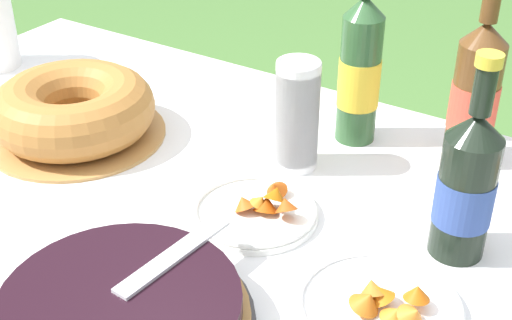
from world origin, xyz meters
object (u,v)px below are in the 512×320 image
(berry_tart, at_px, (121,316))
(snack_plate_near, at_px, (257,210))
(cider_bottle_amber, at_px, (475,93))
(juice_bottle_red, at_px, (466,186))
(serving_knife, at_px, (100,307))
(bundt_cake, at_px, (74,110))
(cup_stack, at_px, (297,116))
(snack_plate_far, at_px, (380,305))
(cider_bottle_green, at_px, (360,70))

(berry_tart, relative_size, snack_plate_near, 1.69)
(cider_bottle_amber, relative_size, juice_bottle_red, 1.09)
(serving_knife, xyz_separation_m, bundt_cake, (-0.40, 0.35, -0.01))
(serving_knife, distance_m, cup_stack, 0.48)
(snack_plate_near, height_order, snack_plate_far, snack_plate_near)
(cider_bottle_amber, xyz_separation_m, snack_plate_near, (-0.21, -0.33, -0.11))
(berry_tart, distance_m, cup_stack, 0.46)
(berry_tart, distance_m, serving_knife, 0.05)
(bundt_cake, distance_m, cider_bottle_green, 0.51)
(serving_knife, bearing_deg, cider_bottle_green, 2.60)
(bundt_cake, bearing_deg, juice_bottle_red, 4.03)
(bundt_cake, height_order, cider_bottle_green, cider_bottle_green)
(juice_bottle_red, distance_m, snack_plate_far, 0.20)
(cider_bottle_amber, bearing_deg, snack_plate_far, -85.47)
(snack_plate_far, bearing_deg, cider_bottle_green, 119.88)
(cup_stack, height_order, snack_plate_far, cup_stack)
(berry_tart, relative_size, snack_plate_far, 1.52)
(berry_tart, bearing_deg, snack_plate_near, 88.46)
(berry_tart, bearing_deg, cider_bottle_green, 87.50)
(berry_tart, distance_m, juice_bottle_red, 0.48)
(berry_tart, bearing_deg, cider_bottle_amber, 70.98)
(serving_knife, relative_size, juice_bottle_red, 1.26)
(bundt_cake, distance_m, juice_bottle_red, 0.69)
(cider_bottle_green, height_order, snack_plate_far, cider_bottle_green)
(bundt_cake, xyz_separation_m, snack_plate_near, (0.41, -0.03, -0.04))
(cider_bottle_green, bearing_deg, bundt_cake, -148.04)
(cider_bottle_green, relative_size, snack_plate_far, 1.62)
(berry_tart, height_order, juice_bottle_red, juice_bottle_red)
(cider_bottle_amber, bearing_deg, juice_bottle_red, -74.23)
(juice_bottle_red, bearing_deg, cup_stack, 165.64)
(cider_bottle_green, xyz_separation_m, cider_bottle_amber, (0.19, 0.04, -0.01))
(bundt_cake, distance_m, cider_bottle_amber, 0.69)
(cider_bottle_amber, distance_m, snack_plate_far, 0.44)
(serving_knife, height_order, snack_plate_far, serving_knife)
(bundt_cake, bearing_deg, cup_stack, 18.27)
(bundt_cake, relative_size, cider_bottle_green, 0.92)
(cider_bottle_amber, xyz_separation_m, juice_bottle_red, (0.07, -0.25, -0.01))
(berry_tart, xyz_separation_m, snack_plate_near, (0.01, 0.29, -0.02))
(cider_bottle_green, distance_m, cider_bottle_amber, 0.19)
(cider_bottle_amber, bearing_deg, cup_stack, -143.09)
(cup_stack, relative_size, snack_plate_near, 0.98)
(berry_tart, height_order, cider_bottle_amber, cider_bottle_amber)
(berry_tart, distance_m, bundt_cake, 0.51)
(cider_bottle_green, height_order, snack_plate_near, cider_bottle_green)
(berry_tart, bearing_deg, juice_bottle_red, 52.45)
(serving_knife, bearing_deg, juice_bottle_red, -30.51)
(juice_bottle_red, bearing_deg, snack_plate_near, -163.72)
(snack_plate_near, xyz_separation_m, snack_plate_far, (0.24, -0.09, 0.00))
(cider_bottle_amber, bearing_deg, cider_bottle_green, -169.27)
(cider_bottle_amber, height_order, juice_bottle_red, cider_bottle_amber)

